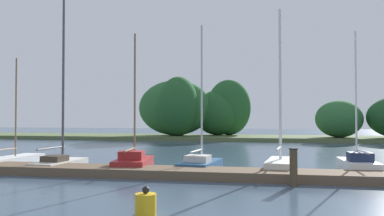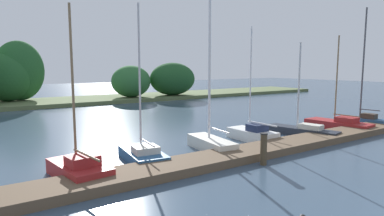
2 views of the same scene
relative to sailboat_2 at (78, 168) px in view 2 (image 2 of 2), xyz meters
The scene contains 10 objects.
dock_pier 6.63m from the sailboat_2, 11.76° to the right, with size 28.65×1.80×0.35m.
far_shore 26.21m from the sailboat_2, 83.18° to the left, with size 72.30×8.05×6.89m.
sailboat_2 is the anchor object (origin of this frame).
sailboat_3 3.01m from the sailboat_2, 14.55° to the left, with size 1.71×3.33×6.64m.
sailboat_4 6.45m from the sailboat_2, ahead, with size 1.38×3.43×7.13m.
sailboat_5 9.70m from the sailboat_2, ahead, with size 1.27×3.37×6.14m.
sailboat_6 12.98m from the sailboat_2, ahead, with size 1.86×4.52×5.42m.
sailboat_7 16.62m from the sailboat_2, ahead, with size 1.78×4.33×5.99m.
sailboat_8 19.20m from the sailboat_2, ahead, with size 1.25×3.22×7.93m.
mooring_piling_1 7.28m from the sailboat_2, 21.27° to the right, with size 0.31×0.31×1.32m.
Camera 2 is at (-9.59, -1.37, 4.04)m, focal length 30.95 mm.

